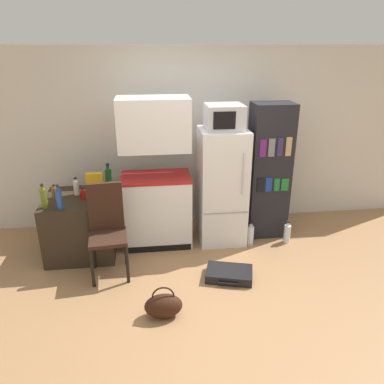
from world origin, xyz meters
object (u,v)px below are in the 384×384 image
(kitchen_hutch, at_px, (156,180))
(bookshelf, at_px, (269,172))
(refrigerator, at_px, (222,187))
(water_bottle_front, at_px, (287,233))
(bottle_ketchup_red, at_px, (83,194))
(bottle_amber_beer, at_px, (54,192))
(bottle_green_tall, at_px, (109,178))
(bottle_milk_white, at_px, (76,187))
(bottle_blue_soda, at_px, (59,199))
(handbag, at_px, (163,306))
(water_bottle_middle, at_px, (250,235))
(microwave, at_px, (224,117))
(chair, at_px, (107,223))
(side_table, at_px, (81,225))
(cereal_box, at_px, (95,185))
(suitcase_large_flat, at_px, (229,274))
(bottle_olive_oil, at_px, (44,198))

(kitchen_hutch, bearing_deg, bookshelf, 3.05)
(refrigerator, bearing_deg, water_bottle_front, -14.22)
(refrigerator, bearing_deg, bottle_ketchup_red, -173.76)
(bottle_amber_beer, distance_m, bottle_green_tall, 0.66)
(bottle_milk_white, xyz_separation_m, bottle_green_tall, (0.37, 0.18, 0.04))
(kitchen_hutch, height_order, bottle_green_tall, kitchen_hutch)
(bottle_blue_soda, bearing_deg, bottle_milk_white, 74.08)
(bottle_milk_white, bearing_deg, refrigerator, 0.95)
(bottle_green_tall, relative_size, handbag, 0.88)
(bottle_blue_soda, xyz_separation_m, water_bottle_middle, (2.24, 0.23, -0.71))
(microwave, bearing_deg, bottle_green_tall, 173.78)
(bottle_ketchup_red, relative_size, water_bottle_middle, 0.46)
(microwave, distance_m, chair, 1.82)
(bookshelf, xyz_separation_m, water_bottle_middle, (-0.28, -0.30, -0.74))
(bottle_green_tall, relative_size, water_bottle_front, 1.04)
(chair, bearing_deg, water_bottle_front, 4.20)
(side_table, height_order, bottle_amber_beer, bottle_amber_beer)
(cereal_box, height_order, chair, chair)
(bottle_milk_white, xyz_separation_m, cereal_box, (0.24, -0.11, 0.06))
(bookshelf, relative_size, bottle_blue_soda, 6.08)
(cereal_box, distance_m, water_bottle_front, 2.49)
(bottle_green_tall, height_order, handbag, bottle_green_tall)
(suitcase_large_flat, height_order, handbag, handbag)
(bottle_green_tall, bearing_deg, suitcase_large_flat, -38.45)
(bottle_olive_oil, distance_m, bottle_milk_white, 0.46)
(cereal_box, bearing_deg, handbag, -61.38)
(bottle_green_tall, xyz_separation_m, chair, (0.02, -0.74, -0.26))
(kitchen_hutch, xyz_separation_m, suitcase_large_flat, (0.75, -0.92, -0.80))
(microwave, bearing_deg, side_table, -176.24)
(side_table, height_order, refrigerator, refrigerator)
(bottle_blue_soda, bearing_deg, handbag, -43.48)
(bottle_milk_white, distance_m, water_bottle_front, 2.71)
(cereal_box, distance_m, suitcase_large_flat, 1.85)
(handbag, distance_m, water_bottle_middle, 1.71)
(bottle_amber_beer, relative_size, water_bottle_front, 0.55)
(microwave, height_order, suitcase_large_flat, microwave)
(bottle_amber_beer, distance_m, handbag, 1.91)
(kitchen_hutch, xyz_separation_m, refrigerator, (0.83, -0.02, -0.12))
(chair, xyz_separation_m, water_bottle_front, (2.22, 0.38, -0.47))
(bottle_milk_white, bearing_deg, chair, -55.30)
(bookshelf, xyz_separation_m, bottle_green_tall, (-2.04, 0.06, -0.02))
(microwave, height_order, chair, microwave)
(bookshelf, bearing_deg, water_bottle_middle, -133.19)
(cereal_box, relative_size, handbag, 0.83)
(bottle_blue_soda, distance_m, water_bottle_front, 2.83)
(bottle_milk_white, xyz_separation_m, handbag, (0.95, -1.42, -0.69))
(bookshelf, relative_size, bottle_ketchup_red, 12.11)
(kitchen_hutch, bearing_deg, bottle_ketchup_red, -166.81)
(cereal_box, relative_size, suitcase_large_flat, 0.53)
(microwave, distance_m, water_bottle_middle, 1.53)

